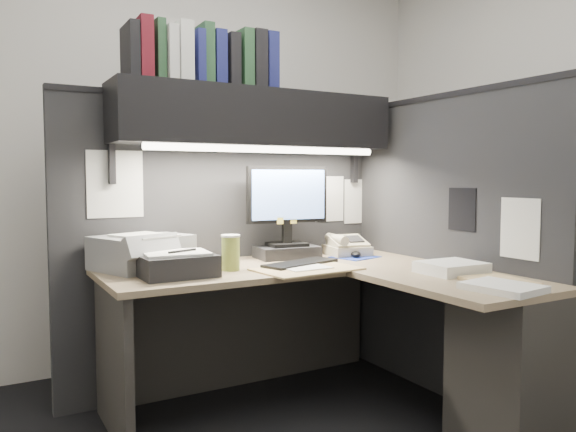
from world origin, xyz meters
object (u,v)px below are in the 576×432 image
object	(u,v)px
desk	(387,337)
overhead_shelf	(256,119)
telephone	(347,247)
printer	(142,252)
notebook_stack	(176,265)
keyboard	(300,264)
monitor	(287,222)
coffee_cup	(231,254)

from	to	relation	value
desk	overhead_shelf	world-z (taller)	overhead_shelf
telephone	printer	world-z (taller)	printer
overhead_shelf	printer	distance (m)	0.93
notebook_stack	keyboard	bearing A→B (deg)	-2.44
keyboard	printer	size ratio (longest dim) A/B	1.05
printer	desk	bearing A→B (deg)	-60.39
desk	notebook_stack	xyz separation A→B (m)	(-0.85, 0.48, 0.34)
overhead_shelf	desk	bearing A→B (deg)	-68.21
overhead_shelf	telephone	world-z (taller)	overhead_shelf
overhead_shelf	notebook_stack	world-z (taller)	overhead_shelf
telephone	desk	bearing A→B (deg)	-99.92
overhead_shelf	notebook_stack	xyz separation A→B (m)	(-0.55, -0.28, -0.72)
monitor	printer	distance (m)	0.82
keyboard	telephone	bearing A→B (deg)	8.85
desk	notebook_stack	size ratio (longest dim) A/B	5.09
telephone	notebook_stack	size ratio (longest dim) A/B	0.70
coffee_cup	monitor	bearing A→B (deg)	27.30
desk	telephone	xyz separation A→B (m)	(0.24, 0.65, 0.33)
coffee_cup	printer	world-z (taller)	same
overhead_shelf	monitor	bearing A→B (deg)	-8.13
printer	overhead_shelf	bearing A→B (deg)	-22.23
desk	printer	size ratio (longest dim) A/B	4.11
desk	coffee_cup	xyz separation A→B (m)	(-0.57, 0.50, 0.37)
overhead_shelf	coffee_cup	size ratio (longest dim) A/B	9.41
telephone	notebook_stack	world-z (taller)	notebook_stack
monitor	notebook_stack	size ratio (longest dim) A/B	1.54
overhead_shelf	notebook_stack	distance (m)	0.95
keyboard	telephone	size ratio (longest dim) A/B	1.85
desk	telephone	size ratio (longest dim) A/B	7.26
printer	notebook_stack	world-z (taller)	printer
monitor	desk	bearing A→B (deg)	-74.91
telephone	coffee_cup	xyz separation A→B (m)	(-0.81, -0.16, 0.04)
desk	keyboard	distance (m)	0.57
overhead_shelf	coffee_cup	xyz separation A→B (m)	(-0.27, -0.26, -0.69)
printer	keyboard	bearing A→B (deg)	-44.50
overhead_shelf	notebook_stack	size ratio (longest dim) A/B	4.64
keyboard	printer	bearing A→B (deg)	140.15
coffee_cup	desk	bearing A→B (deg)	-41.02
monitor	coffee_cup	size ratio (longest dim) A/B	3.12
monitor	telephone	xyz separation A→B (m)	(0.36, -0.07, -0.16)
desk	notebook_stack	bearing A→B (deg)	150.81
coffee_cup	notebook_stack	xyz separation A→B (m)	(-0.28, -0.02, -0.03)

